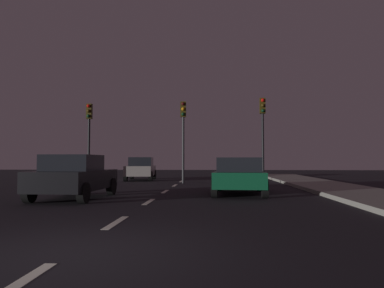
{
  "coord_description": "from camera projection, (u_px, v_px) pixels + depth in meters",
  "views": [
    {
      "loc": [
        2.04,
        -4.82,
        1.29
      ],
      "look_at": [
        0.83,
        15.28,
        2.25
      ],
      "focal_mm": 33.39,
      "sensor_mm": 36.0,
      "label": 1
    }
  ],
  "objects": [
    {
      "name": "sidewalk_curb_right",
      "position": [
        384.0,
        199.0,
        11.41
      ],
      "size": [
        3.0,
        40.0,
        0.15
      ],
      "primitive_type": "cube",
      "color": "gray",
      "rests_on": "ground_plane"
    },
    {
      "name": "lane_stripe_nearest",
      "position": [
        16.0,
        286.0,
        3.67
      ],
      "size": [
        0.16,
        1.6,
        0.01
      ],
      "primitive_type": "cube",
      "color": "silver",
      "rests_on": "ground_plane"
    },
    {
      "name": "lane_stripe_fifth",
      "position": [
        175.0,
        185.0,
        18.83
      ],
      "size": [
        0.16,
        1.6,
        0.01
      ],
      "primitive_type": "cube",
      "color": "silver",
      "rests_on": "ground_plane"
    },
    {
      "name": "lane_stripe_sixth",
      "position": [
        181.0,
        181.0,
        22.62
      ],
      "size": [
        0.16,
        1.6,
        0.01
      ],
      "primitive_type": "cube",
      "color": "silver",
      "rests_on": "ground_plane"
    },
    {
      "name": "lane_stripe_fourth",
      "position": [
        165.0,
        191.0,
        15.04
      ],
      "size": [
        0.16,
        1.6,
        0.01
      ],
      "primitive_type": "cube",
      "color": "silver",
      "rests_on": "ground_plane"
    },
    {
      "name": "traffic_signal_right",
      "position": [
        263.0,
        123.0,
        20.52
      ],
      "size": [
        0.32,
        0.38,
        4.92
      ],
      "color": "black",
      "rests_on": "ground_plane"
    },
    {
      "name": "car_oncoming_far",
      "position": [
        141.0,
        169.0,
        24.11
      ],
      "size": [
        2.07,
        3.95,
        1.54
      ],
      "color": "gray",
      "rests_on": "ground_plane"
    },
    {
      "name": "traffic_signal_left",
      "position": [
        89.0,
        127.0,
        21.12
      ],
      "size": [
        0.32,
        0.38,
        4.69
      ],
      "color": "black",
      "rests_on": "ground_plane"
    },
    {
      "name": "car_adjacent_lane",
      "position": [
        74.0,
        176.0,
        12.18
      ],
      "size": [
        2.01,
        3.89,
        1.5
      ],
      "color": "black",
      "rests_on": "ground_plane"
    },
    {
      "name": "lane_stripe_second",
      "position": [
        116.0,
        222.0,
        7.46
      ],
      "size": [
        0.16,
        1.6,
        0.01
      ],
      "primitive_type": "cube",
      "color": "silver",
      "rests_on": "ground_plane"
    },
    {
      "name": "traffic_signal_center",
      "position": [
        183.0,
        126.0,
        20.79
      ],
      "size": [
        0.32,
        0.38,
        4.76
      ],
      "color": "#2D2D30",
      "rests_on": "ground_plane"
    },
    {
      "name": "lane_stripe_third",
      "position": [
        149.0,
        202.0,
        11.25
      ],
      "size": [
        0.16,
        1.6,
        0.01
      ],
      "primitive_type": "cube",
      "color": "silver",
      "rests_on": "ground_plane"
    },
    {
      "name": "ground_plane",
      "position": [
        152.0,
        200.0,
        11.85
      ],
      "size": [
        80.0,
        80.0,
        0.0
      ],
      "primitive_type": "plane",
      "color": "black"
    },
    {
      "name": "car_stopped_ahead",
      "position": [
        239.0,
        175.0,
        13.88
      ],
      "size": [
        2.2,
        4.16,
        1.42
      ],
      "color": "#0F4C2D",
      "rests_on": "ground_plane"
    }
  ]
}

